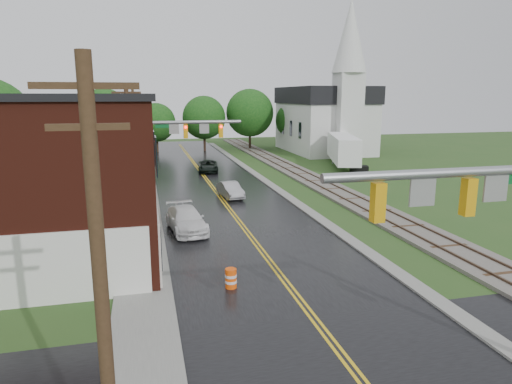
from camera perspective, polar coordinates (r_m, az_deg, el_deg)
name	(u,v)px	position (r m, az deg, el deg)	size (l,w,h in m)	color
main_road	(216,192)	(39.79, -5.03, 0.03)	(10.00, 90.00, 0.02)	black
curb_right	(262,179)	(45.67, 0.70, 1.63)	(0.80, 70.00, 0.12)	gray
sidewalk_left	(143,210)	(34.48, -13.96, -2.16)	(2.40, 50.00, 0.12)	gray
brick_building	(3,183)	(24.73, -29.10, 0.98)	(14.30, 10.30, 8.30)	#4C1A10
yellow_house	(72,167)	(35.22, -22.07, 2.92)	(8.00, 7.00, 6.40)	tan
darkred_building	(98,163)	(44.09, -19.09, 3.49)	(7.00, 6.00, 4.40)	#3F0F0C
church	(327,112)	(67.42, 8.89, 9.85)	(10.40, 18.40, 20.00)	silver
railroad	(305,176)	(47.00, 6.14, 1.99)	(3.20, 80.00, 0.30)	#59544C
traffic_signal_near	(489,214)	(14.42, 27.15, -2.45)	(7.34, 0.30, 7.20)	gray
traffic_signal_far	(176,139)	(35.71, -9.97, 6.60)	(7.34, 0.43, 7.20)	gray
utility_pole_a	(101,286)	(9.23, -18.84, -11.10)	(1.80, 0.28, 9.00)	#382616
utility_pole_b	(130,151)	(30.70, -15.52, 5.01)	(1.80, 0.28, 9.00)	#382616
utility_pole_c	(135,128)	(52.60, -14.94, 7.79)	(1.80, 0.28, 9.00)	#382616
tree_left_c	(60,134)	(49.17, -23.28, 6.71)	(6.00, 6.00, 7.65)	black
tree_left_e	(116,126)	(54.57, -17.08, 7.91)	(6.40, 6.40, 8.16)	black
suv_dark	(208,166)	(50.04, -6.00, 3.21)	(2.07, 4.50, 1.25)	black
sedan_silver	(230,190)	(37.35, -3.23, 0.25)	(1.33, 3.82, 1.26)	#A5A6AA
pickup_white	(186,220)	(28.44, -8.70, -3.46)	(2.00, 4.93, 1.43)	white
semi_trailer	(343,148)	(53.91, 10.85, 5.37)	(5.68, 11.65, 3.66)	black
construction_barrel	(231,278)	(20.17, -3.16, -10.74)	(0.50, 0.50, 0.89)	#FB510B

